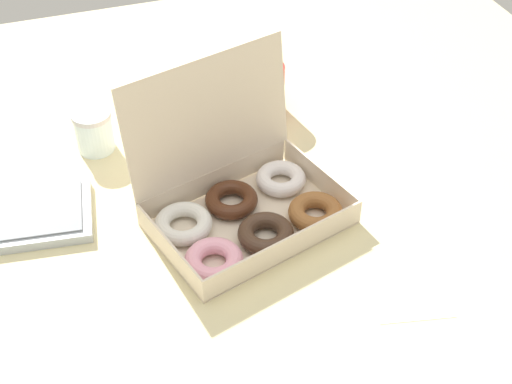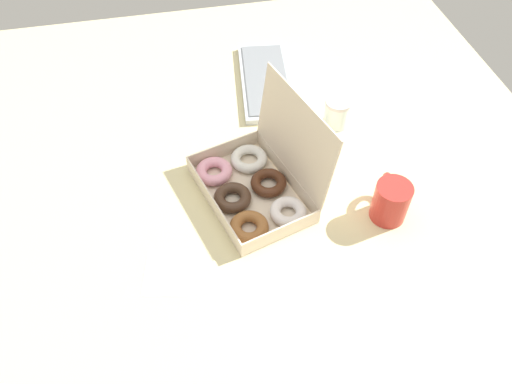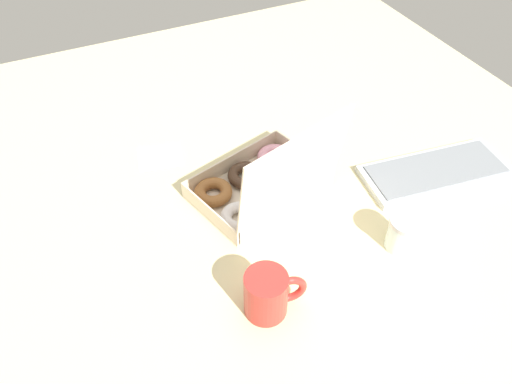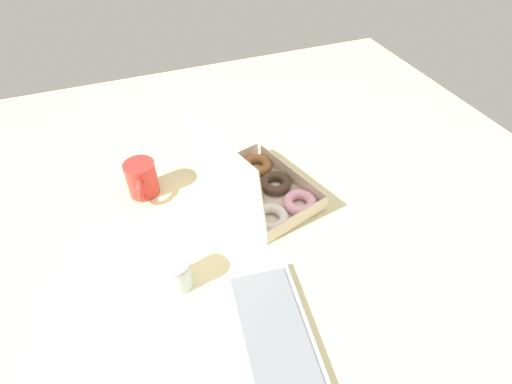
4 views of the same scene
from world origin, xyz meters
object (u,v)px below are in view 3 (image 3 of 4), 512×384
object	(u,v)px
coffee_mug	(268,293)
glass_jar	(404,233)
keyboard	(435,172)
donut_box	(263,183)

from	to	relation	value
coffee_mug	glass_jar	size ratio (longest dim) A/B	1.52
coffee_mug	glass_jar	world-z (taller)	coffee_mug
keyboard	glass_jar	xyz separation A→B (cm)	(22.66, 15.54, 3.18)
keyboard	coffee_mug	bearing A→B (deg)	17.12
keyboard	donut_box	bearing A→B (deg)	-16.53
glass_jar	coffee_mug	bearing A→B (deg)	3.37
keyboard	coffee_mug	size ratio (longest dim) A/B	3.13
donut_box	keyboard	distance (cm)	45.43
keyboard	coffee_mug	world-z (taller)	coffee_mug
donut_box	coffee_mug	distance (cm)	33.38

